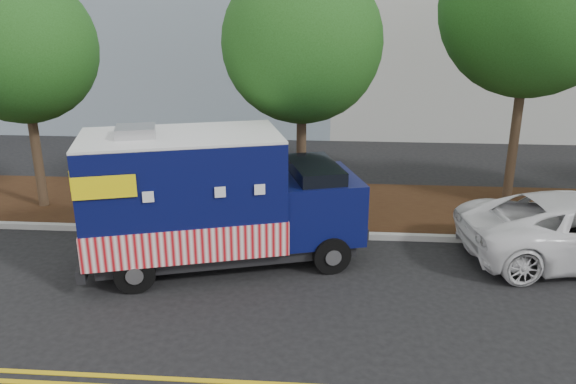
{
  "coord_description": "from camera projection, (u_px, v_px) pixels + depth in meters",
  "views": [
    {
      "loc": [
        2.0,
        -11.7,
        5.6
      ],
      "look_at": [
        1.06,
        0.6,
        1.46
      ],
      "focal_mm": 35.0,
      "sensor_mm": 36.0,
      "label": 1
    }
  ],
  "objects": [
    {
      "name": "mulch_strip",
      "position": [
        259.0,
        205.0,
        16.27
      ],
      "size": [
        120.0,
        4.0,
        0.15
      ],
      "primitive_type": "cube",
      "color": "black",
      "rests_on": "ground"
    },
    {
      "name": "tree_c",
      "position": [
        532.0,
        6.0,
        14.36
      ],
      "size": [
        4.7,
        4.7,
        7.91
      ],
      "color": "#38281C",
      "rests_on": "ground"
    },
    {
      "name": "ground",
      "position": [
        240.0,
        259.0,
        12.99
      ],
      "size": [
        120.0,
        120.0,
        0.0
      ],
      "primitive_type": "plane",
      "color": "black",
      "rests_on": "ground"
    },
    {
      "name": "tree_b",
      "position": [
        302.0,
        43.0,
        14.05
      ],
      "size": [
        4.06,
        4.06,
        6.71
      ],
      "color": "#38281C",
      "rests_on": "ground"
    },
    {
      "name": "centerline_near",
      "position": [
        196.0,
        380.0,
        8.78
      ],
      "size": [
        120.0,
        0.1,
        0.01
      ],
      "primitive_type": "cube",
      "color": "gold",
      "rests_on": "ground"
    },
    {
      "name": "tree_a",
      "position": [
        21.0,
        49.0,
        14.64
      ],
      "size": [
        3.93,
        3.93,
        6.47
      ],
      "color": "#38281C",
      "rests_on": "ground"
    },
    {
      "name": "sign_post",
      "position": [
        143.0,
        183.0,
        14.5
      ],
      "size": [
        0.06,
        0.06,
        2.4
      ],
      "primitive_type": "cube",
      "color": "#473828",
      "rests_on": "ground"
    },
    {
      "name": "food_truck",
      "position": [
        209.0,
        203.0,
        12.32
      ],
      "size": [
        6.48,
        3.84,
        3.22
      ],
      "rotation": [
        0.0,
        0.0,
        0.29
      ],
      "color": "black",
      "rests_on": "ground"
    },
    {
      "name": "curb",
      "position": [
        249.0,
        232.0,
        14.29
      ],
      "size": [
        120.0,
        0.18,
        0.15
      ],
      "primitive_type": "cube",
      "color": "#9E9E99",
      "rests_on": "ground"
    }
  ]
}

